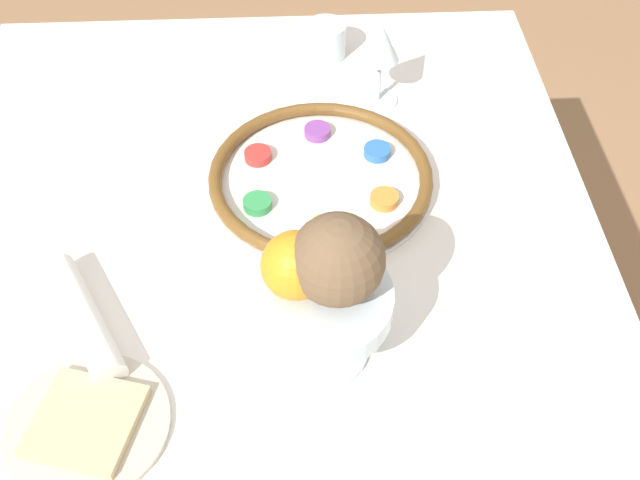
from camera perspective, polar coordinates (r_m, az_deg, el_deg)
dining_table at (r=1.31m, az=-3.76°, el=-13.07°), size 1.28×0.98×0.73m
seder_plate at (r=1.11m, az=0.05°, el=4.78°), size 0.33×0.33×0.03m
wine_glass at (r=1.22m, az=4.67°, el=14.40°), size 0.07×0.07×0.14m
fruit_stand at (r=0.86m, az=-0.07°, el=-5.22°), size 0.17×0.17×0.11m
orange_fruit at (r=0.82m, az=-1.86°, el=-1.95°), size 0.08×0.08×0.08m
coconut at (r=0.80m, az=1.34°, el=-1.52°), size 0.10×0.10×0.10m
bread_plate at (r=0.91m, az=-17.34°, el=-13.22°), size 0.19×0.19×0.02m
napkin_roll at (r=0.98m, az=-17.58°, el=-5.68°), size 0.19×0.13×0.04m
cup_mid at (r=1.37m, az=0.44°, el=14.99°), size 0.07×0.07×0.06m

